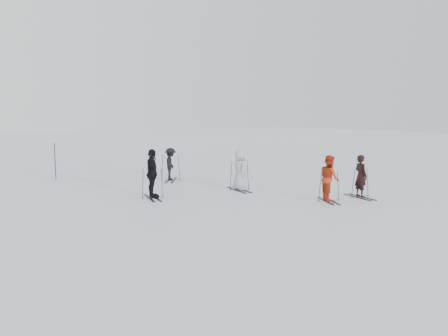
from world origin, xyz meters
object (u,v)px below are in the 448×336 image
skier_uphill_left (152,174)px  piste_marker (55,161)px  skier_uphill_far (171,165)px  skier_near_dark (361,177)px  skier_grey (239,170)px  skier_red (329,179)px

skier_uphill_left → piste_marker: 7.24m
skier_uphill_far → skier_near_dark: bearing=-118.4°
skier_grey → skier_uphill_far: bearing=25.7°
skier_grey → skier_uphill_left: skier_uphill_left is taller
skier_uphill_left → skier_grey: bearing=-84.6°
skier_red → piste_marker: 13.18m
skier_red → piste_marker: bearing=58.0°
skier_grey → skier_near_dark: bearing=-133.6°
skier_uphill_left → piste_marker: skier_uphill_left is taller
skier_red → skier_uphill_left: size_ratio=0.90×
skier_uphill_left → skier_uphill_far: skier_uphill_left is taller
piste_marker → skier_uphill_left: bearing=-77.4°
skier_uphill_far → piste_marker: size_ratio=0.86×
skier_grey → skier_uphill_left: (-3.74, 0.62, 0.08)m
skier_uphill_far → piste_marker: bearing=87.3°
skier_near_dark → skier_grey: skier_grey is taller
skier_red → piste_marker: (-6.51, 11.46, 0.06)m
skier_grey → piste_marker: bearing=47.0°
skier_near_dark → skier_red: (-1.53, 0.25, 0.03)m
skier_red → skier_uphill_far: (-2.16, 7.83, -0.07)m
skier_red → skier_uphill_far: 8.13m
skier_near_dark → skier_red: skier_red is taller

